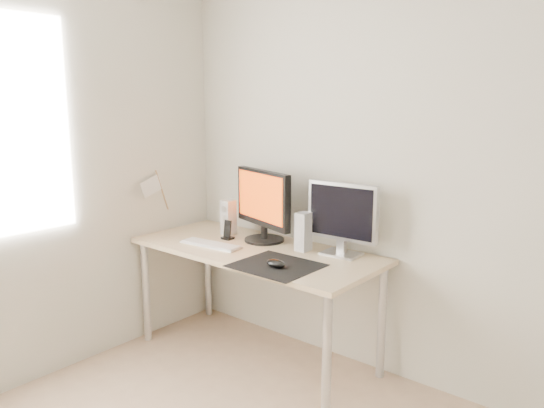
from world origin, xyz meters
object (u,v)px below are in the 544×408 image
Objects in this scene: mouse at (276,263)px; speaker_left at (228,217)px; keyboard at (211,244)px; second_monitor at (342,215)px; desk at (255,260)px; speaker_right at (303,232)px; phone_dock at (228,233)px; main_monitor at (263,203)px.

mouse is 0.81m from speaker_left.
keyboard is (-0.60, 0.09, -0.02)m from mouse.
second_monitor is at bearing 24.90° from keyboard.
second_monitor is 1.05× the size of keyboard.
second_monitor is (0.49, 0.21, 0.32)m from desk.
speaker_right reaches higher than keyboard.
speaker_left is at bearing -179.71° from speaker_right.
keyboard is 0.18m from phone_dock.
speaker_left reaches higher than mouse.
main_monitor is (-0.42, 0.38, 0.23)m from mouse.
keyboard is (-0.75, -0.35, -0.23)m from second_monitor.
main_monitor is 2.28× the size of speaker_right.
speaker_left is 0.15m from phone_dock.
mouse is 0.61m from keyboard.
mouse is at bearing -77.14° from speaker_right.
mouse reaches higher than desk.
main_monitor reaches higher than mouse.
phone_dock reaches higher than keyboard.
mouse is at bearing -42.27° from main_monitor.
desk is 3.55× the size of second_monitor.
phone_dock is at bearing -169.38° from speaker_right.
phone_dock is at bearing -48.63° from speaker_left.
speaker_right is 0.56m from phone_dock.
mouse is 0.39m from speaker_right.
speaker_right is 0.60m from keyboard.
mouse is at bearing -8.22° from keyboard.
mouse is at bearing -26.94° from speaker_left.
second_monitor is 0.27m from speaker_right.
speaker_left is 0.32m from keyboard.
main_monitor is at bearing 178.07° from speaker_right.
desk is at bearing -8.74° from phone_dock.
desk is 0.63m from second_monitor.
second_monitor is 0.82m from phone_dock.
speaker_left is 0.55× the size of keyboard.
phone_dock is at bearing 97.52° from keyboard.
mouse is 0.27× the size of second_monitor.
keyboard is at bearing -151.80° from speaker_right.
main_monitor is 0.43m from keyboard.
speaker_right is 0.55× the size of keyboard.
second_monitor reaches higher than speaker_right.
speaker_right is at bearing -163.20° from second_monitor.
main_monitor is 1.26× the size of keyboard.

